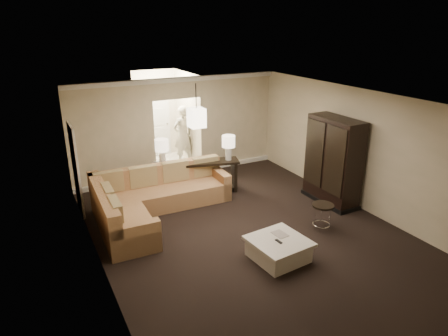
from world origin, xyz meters
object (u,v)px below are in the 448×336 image
coffee_table (278,249)px  person (183,132)px  armoire (333,163)px  console_table (196,174)px  sectional_sofa (151,199)px  drink_table (322,211)px

coffee_table → person: person is taller
armoire → person: size_ratio=1.04×
coffee_table → console_table: (-0.10, 3.55, 0.30)m
sectional_sofa → person: (2.00, 2.95, 0.63)m
coffee_table → drink_table: bearing=19.4°
sectional_sofa → console_table: size_ratio=1.48×
drink_table → console_table: bearing=117.7°
console_table → person: (0.55, 2.26, 0.51)m
sectional_sofa → console_table: bearing=27.4°
coffee_table → person: 5.88m
sectional_sofa → console_table: 1.60m
sectional_sofa → person: 3.61m
console_table → drink_table: (1.59, -3.03, -0.09)m
sectional_sofa → person: person is taller
person → drink_table: bearing=89.4°
drink_table → person: 5.42m
coffee_table → armoire: size_ratio=0.51×
sectional_sofa → person: size_ratio=1.63×
drink_table → person: size_ratio=0.28×
coffee_table → drink_table: drink_table is taller
drink_table → person: bearing=101.1°
drink_table → person: person is taller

